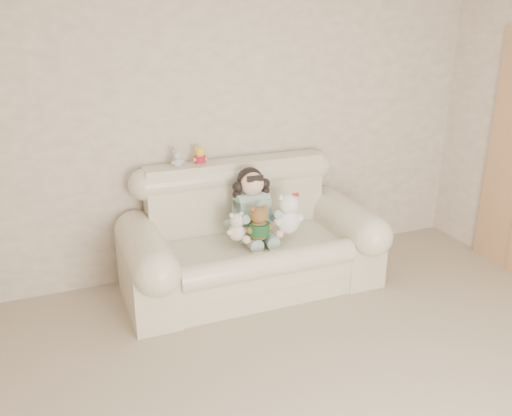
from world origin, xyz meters
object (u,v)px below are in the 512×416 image
(sofa, at_px, (251,231))
(seated_child, at_px, (252,203))
(brown_teddy, at_px, (259,220))
(cream_teddy, at_px, (237,224))
(white_cat, at_px, (288,209))

(sofa, bearing_deg, seated_child, 66.18)
(sofa, bearing_deg, brown_teddy, -90.83)
(seated_child, bearing_deg, cream_teddy, -146.53)
(white_cat, bearing_deg, cream_teddy, -167.28)
(sofa, distance_m, cream_teddy, 0.23)
(cream_teddy, bearing_deg, sofa, 47.67)
(sofa, height_order, seated_child, seated_child)
(brown_teddy, bearing_deg, white_cat, 28.81)
(sofa, distance_m, white_cat, 0.35)
(sofa, relative_size, seated_child, 3.44)
(sofa, relative_size, brown_teddy, 6.05)
(brown_teddy, bearing_deg, cream_teddy, 176.83)
(seated_child, distance_m, white_cat, 0.31)
(sofa, xyz_separation_m, cream_teddy, (-0.16, -0.10, 0.12))
(sofa, relative_size, cream_teddy, 7.55)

